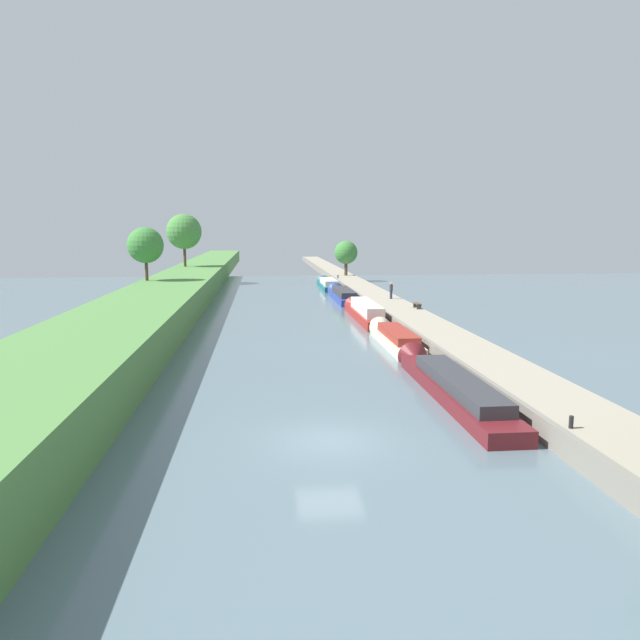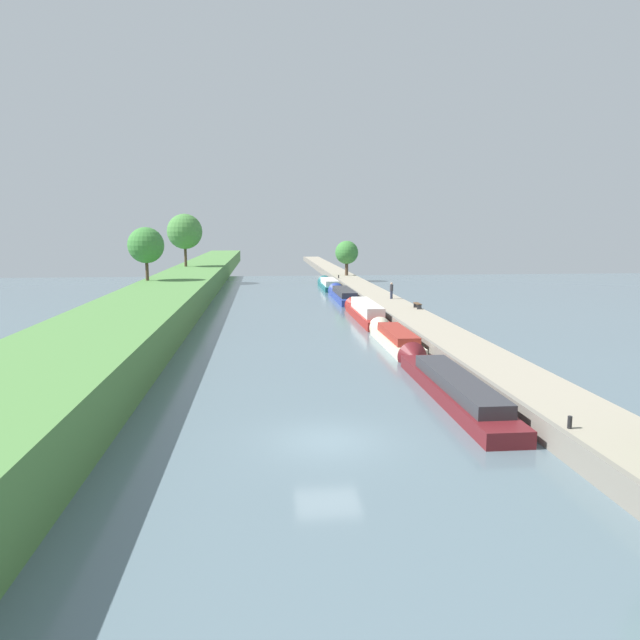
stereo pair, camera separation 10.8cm
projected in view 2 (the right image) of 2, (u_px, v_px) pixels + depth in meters
name	position (u px, v px, depth m)	size (l,w,h in m)	color
ground_plane	(328.00, 441.00, 22.38)	(160.00, 160.00, 0.00)	slate
left_grassy_bank	(2.00, 418.00, 21.08)	(7.18, 260.00, 2.57)	#518442
right_towpath	(578.00, 421.00, 23.24)	(3.62, 260.00, 0.94)	#9E937F
stone_quay	(531.00, 422.00, 23.05)	(0.25, 260.00, 0.99)	gray
narrowboat_maroon	(448.00, 384.00, 28.61)	(1.89, 14.52, 1.81)	maroon
narrowboat_cream	(394.00, 337.00, 41.01)	(1.81, 10.52, 1.76)	beige
narrowboat_red	(365.00, 312.00, 52.52)	(1.80, 13.55, 2.13)	maroon
narrowboat_blue	(343.00, 295.00, 67.40)	(2.04, 13.44, 1.94)	#283D93
narrowboat_teal	(328.00, 284.00, 80.38)	(2.10, 11.53, 2.00)	#195B60
tree_rightbank_midnear	(347.00, 253.00, 89.50)	(3.50, 3.50, 5.24)	#4C3828
tree_leftbank_downstream	(146.00, 245.00, 61.64)	(3.75, 3.75, 5.57)	#4C3828
tree_leftbank_upstream	(185.00, 232.00, 84.66)	(5.01, 5.01, 7.52)	#4C3828
person_walking	(391.00, 290.00, 59.74)	(0.34, 0.34, 1.66)	#282D42
mooring_bollard_near	(570.00, 422.00, 20.95)	(0.16, 0.16, 0.45)	black
mooring_bollard_far	(339.00, 277.00, 84.92)	(0.16, 0.16, 0.45)	black
park_bench	(417.00, 305.00, 52.61)	(0.44, 1.50, 0.47)	#333338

